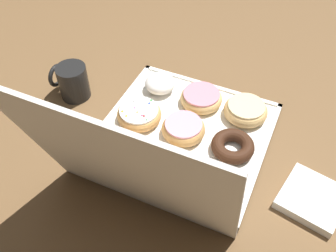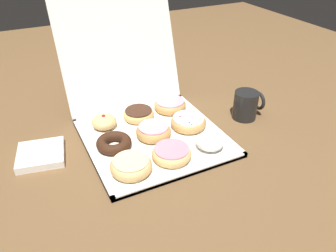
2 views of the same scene
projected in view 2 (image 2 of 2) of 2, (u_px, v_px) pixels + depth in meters
ground_plane at (154, 139)px, 1.08m from camera, size 3.00×3.00×0.00m
donut_box at (154, 138)px, 1.08m from camera, size 0.43×0.43×0.01m
box_lid_open at (120, 54)px, 1.19m from camera, size 0.43×0.13×0.39m
glazed_ring_donut_0 at (131, 166)px, 0.92m from camera, size 0.12×0.12×0.04m
pink_frosted_donut_1 at (171, 153)px, 0.97m from camera, size 0.12×0.12×0.04m
powdered_filled_donut_2 at (210, 142)px, 1.01m from camera, size 0.09×0.09×0.05m
chocolate_cake_ring_donut_3 at (114, 142)px, 1.02m from camera, size 0.11×0.11×0.03m
pink_frosted_donut_4 at (152, 131)px, 1.07m from camera, size 0.11×0.11×0.04m
sprinkle_donut_5 at (189, 122)px, 1.11m from camera, size 0.12×0.12×0.04m
jelly_filled_donut_6 at (104, 122)px, 1.11m from camera, size 0.08×0.08×0.05m
chocolate_frosted_donut_7 at (139, 114)px, 1.16m from camera, size 0.11×0.11×0.03m
pink_frosted_donut_8 at (170, 105)px, 1.22m from camera, size 0.12×0.12×0.04m
coffee_mug at (246, 104)px, 1.17m from camera, size 0.10×0.08×0.10m
napkin_stack at (41, 155)px, 0.99m from camera, size 0.16×0.16×0.02m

